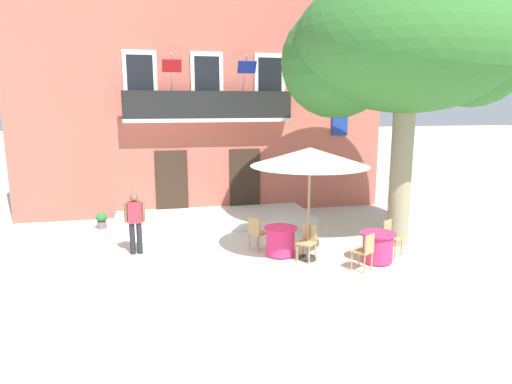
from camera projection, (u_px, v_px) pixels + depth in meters
name	position (u px, v px, depth m)	size (l,w,h in m)	color
ground_plane	(264.00, 257.00, 11.52)	(120.00, 120.00, 0.00)	beige
building_facade	(202.00, 107.00, 17.31)	(13.00, 5.09, 7.50)	#BC5B4C
entrance_step_platform	(214.00, 219.00, 14.88)	(6.43, 2.58, 0.25)	silver
plane_tree	(404.00, 48.00, 11.61)	(6.17, 5.42, 7.25)	gray
cafe_table_near_tree	(281.00, 241.00, 11.59)	(0.86, 0.86, 0.76)	#E52D66
cafe_chair_near_tree_0	(257.00, 231.00, 11.98)	(0.56, 0.56, 0.91)	tan
cafe_chair_near_tree_1	(308.00, 240.00, 11.22)	(0.57, 0.57, 0.91)	tan
cafe_table_middle	(378.00, 247.00, 11.09)	(0.86, 0.86, 0.76)	#E52D66
cafe_chair_middle_0	(365.00, 250.00, 10.48)	(0.56, 0.56, 0.91)	tan
cafe_chair_middle_1	(390.00, 235.00, 11.64)	(0.55, 0.55, 0.91)	tan
cafe_umbrella	(310.00, 157.00, 10.85)	(2.90, 2.90, 2.85)	#997A56
ground_planter_left	(102.00, 220.00, 14.13)	(0.36, 0.36, 0.51)	slate
pedestrian_near_entrance	(135.00, 220.00, 11.63)	(0.53, 0.25, 1.63)	#232328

